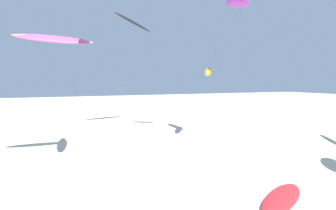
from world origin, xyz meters
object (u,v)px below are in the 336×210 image
Objects in this scene: flying_kite_0 at (133,22)px; flying_kite_6 at (54,39)px; flying_kite_1 at (208,72)px; grounded_kite_2 at (282,198)px; flying_kite_3 at (237,3)px.

flying_kite_0 is 22.41m from flying_kite_6.
flying_kite_1 is 1.66× the size of grounded_kite_2.
grounded_kite_2 is at bearing -118.87° from flying_kite_3.
flying_kite_1 is at bearing -63.19° from flying_kite_0.
flying_kite_0 is at bearing 116.81° from flying_kite_1.
flying_kite_0 is 37.64m from grounded_kite_2.
flying_kite_6 is at bearing -169.05° from flying_kite_1.
flying_kite_0 reaches higher than grounded_kite_2.
grounded_kite_2 is (12.89, -16.19, -11.65)m from flying_kite_6.
grounded_kite_2 is (-0.35, -33.28, -17.57)m from flying_kite_0.
flying_kite_1 is 23.06m from grounded_kite_2.
grounded_kite_2 is at bearing -51.48° from flying_kite_6.
flying_kite_1 is at bearing 129.52° from flying_kite_3.
flying_kite_3 is 26.43m from grounded_kite_2.
flying_kite_6 is at bearing -177.59° from flying_kite_3.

